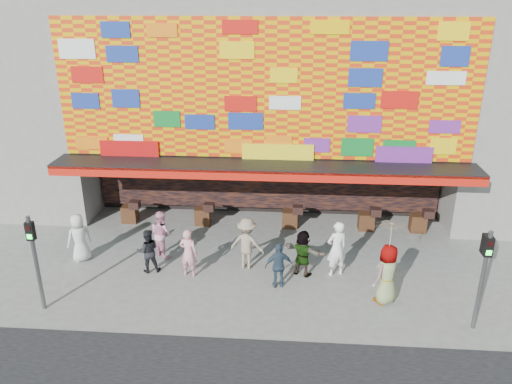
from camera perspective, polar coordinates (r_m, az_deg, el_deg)
ground at (r=16.07m, az=0.02°, el=-11.02°), size 90.00×90.00×0.00m
shop_building at (r=21.95m, az=1.65°, el=12.67°), size 15.20×9.40×10.00m
signal_left at (r=15.56m, az=-24.00°, el=-6.37°), size 0.22×0.20×3.00m
signal_right at (r=14.74m, az=24.61°, el=-8.08°), size 0.22×0.20×3.00m
ped_a at (r=18.29m, az=-19.54°, el=-4.96°), size 1.00×0.97×1.73m
ped_b at (r=16.51m, az=-7.73°, el=-6.91°), size 0.68×0.52×1.67m
ped_c at (r=17.02m, az=-12.23°, el=-6.60°), size 0.87×0.76×1.52m
ped_d at (r=16.80m, az=-1.05°, el=-5.90°), size 1.28×0.90×1.81m
ped_e at (r=15.82m, az=2.64°, el=-8.41°), size 0.94×0.55×1.51m
ped_f at (r=16.50m, az=5.37°, el=-6.97°), size 1.54×1.05×1.59m
ped_g at (r=15.49m, az=14.75°, el=-9.07°), size 1.10×1.05×1.90m
ped_h at (r=16.56m, az=9.20°, el=-6.42°), size 0.82×0.70×1.92m
ped_i at (r=17.88m, az=-10.73°, el=-4.69°), size 1.04×1.03×1.70m
parasol at (r=14.92m, az=15.20°, el=-5.01°), size 1.34×1.36×1.90m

